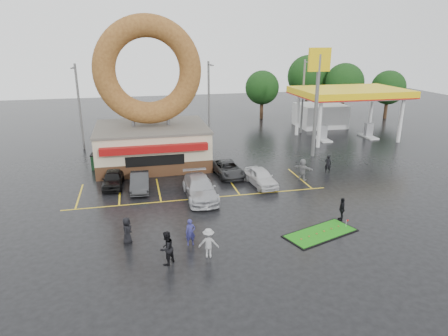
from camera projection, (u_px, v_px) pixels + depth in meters
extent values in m
plane|color=black|center=(210.00, 217.00, 26.82)|extent=(120.00, 120.00, 0.00)
cube|color=#472B19|center=(153.00, 158.00, 38.03)|extent=(10.00, 8.00, 1.20)
cube|color=beige|center=(152.00, 140.00, 37.48)|extent=(10.00, 8.00, 2.30)
cube|color=#59544C|center=(151.00, 127.00, 37.09)|extent=(10.20, 8.20, 0.20)
cube|color=maroon|center=(155.00, 149.00, 33.42)|extent=(9.00, 0.60, 0.60)
cylinder|color=slate|center=(133.00, 120.00, 36.54)|extent=(0.30, 0.30, 1.20)
cylinder|color=slate|center=(168.00, 119.00, 37.21)|extent=(0.30, 0.30, 1.20)
torus|color=brown|center=(148.00, 70.00, 35.50)|extent=(9.60, 2.00, 9.60)
cylinder|color=silver|center=(319.00, 125.00, 43.11)|extent=(0.40, 0.40, 5.00)
cylinder|color=silver|center=(401.00, 121.00, 45.23)|extent=(0.40, 0.40, 5.00)
cylinder|color=silver|center=(298.00, 115.00, 48.66)|extent=(0.40, 0.40, 5.00)
cylinder|color=silver|center=(371.00, 112.00, 50.78)|extent=(0.40, 0.40, 5.00)
cube|color=silver|center=(350.00, 94.00, 46.09)|extent=(12.00, 8.00, 0.50)
cube|color=yellow|center=(350.00, 92.00, 45.99)|extent=(12.30, 8.30, 0.70)
cube|color=#99999E|center=(323.00, 132.00, 46.81)|extent=(0.90, 0.60, 1.60)
cube|color=#99999E|center=(369.00, 130.00, 48.08)|extent=(0.90, 0.60, 1.60)
cube|color=silver|center=(320.00, 115.00, 53.74)|extent=(6.00, 5.00, 3.00)
cylinder|color=slate|center=(316.00, 107.00, 39.12)|extent=(0.36, 0.36, 10.00)
cube|color=yellow|center=(319.00, 60.00, 37.72)|extent=(2.20, 0.30, 2.20)
cylinder|color=slate|center=(80.00, 108.00, 41.81)|extent=(0.24, 0.24, 9.00)
cylinder|color=slate|center=(74.00, 67.00, 39.57)|extent=(0.12, 2.00, 0.12)
cube|color=slate|center=(72.00, 68.00, 38.66)|extent=(0.40, 0.18, 0.12)
cylinder|color=slate|center=(209.00, 102.00, 45.70)|extent=(0.24, 0.24, 9.00)
cylinder|color=slate|center=(210.00, 64.00, 43.47)|extent=(0.12, 2.00, 0.12)
cube|color=slate|center=(212.00, 65.00, 42.56)|extent=(0.40, 0.18, 0.12)
cylinder|color=slate|center=(303.00, 97.00, 49.18)|extent=(0.24, 0.24, 9.00)
cylinder|color=slate|center=(308.00, 62.00, 46.94)|extent=(0.12, 2.00, 0.12)
cube|color=slate|center=(312.00, 63.00, 46.03)|extent=(0.40, 0.18, 0.12)
cylinder|color=#332114|center=(342.00, 108.00, 59.66)|extent=(0.50, 0.50, 2.88)
sphere|color=black|center=(345.00, 82.00, 58.49)|extent=(5.60, 5.60, 5.60)
cylinder|color=#332114|center=(386.00, 110.00, 59.14)|extent=(0.50, 0.50, 2.52)
sphere|color=black|center=(388.00, 87.00, 58.11)|extent=(4.90, 4.90, 4.90)
cylinder|color=#332114|center=(306.00, 104.00, 62.46)|extent=(0.50, 0.50, 3.24)
sphere|color=black|center=(308.00, 76.00, 61.14)|extent=(6.30, 6.30, 6.30)
cylinder|color=#332114|center=(261.00, 110.00, 59.02)|extent=(0.50, 0.50, 2.52)
sphere|color=black|center=(262.00, 88.00, 58.00)|extent=(4.90, 4.90, 4.90)
imported|color=black|center=(113.00, 179.00, 32.12)|extent=(1.79, 4.00, 1.34)
imported|color=#2A2A2C|center=(140.00, 182.00, 31.43)|extent=(1.60, 4.13, 1.34)
imported|color=#B3B3B8|center=(200.00, 188.00, 29.80)|extent=(2.21, 5.39, 1.56)
imported|color=#2B2B2D|center=(228.00, 169.00, 34.69)|extent=(2.42, 4.64, 1.25)
imported|color=silver|center=(261.00, 177.00, 32.43)|extent=(2.09, 4.28, 1.41)
imported|color=navy|center=(191.00, 232.00, 23.04)|extent=(0.59, 0.40, 1.59)
imported|color=black|center=(167.00, 248.00, 21.05)|extent=(1.14, 1.14, 1.87)
imported|color=#949497|center=(209.00, 243.00, 21.73)|extent=(1.23, 0.89, 1.71)
imported|color=black|center=(127.00, 231.00, 23.16)|extent=(0.75, 0.93, 1.65)
imported|color=black|center=(342.00, 209.00, 26.18)|extent=(0.69, 1.00, 1.58)
imported|color=gray|center=(303.00, 169.00, 33.58)|extent=(1.58, 1.64, 1.86)
imported|color=black|center=(328.00, 164.00, 35.45)|extent=(0.69, 0.60, 1.61)
cube|color=#1B4626|center=(102.00, 161.00, 36.73)|extent=(1.87, 1.31, 1.30)
cube|color=black|center=(320.00, 233.00, 24.57)|extent=(5.06, 3.44, 0.05)
cube|color=#1D7B14|center=(320.00, 233.00, 24.56)|extent=(4.79, 3.17, 0.03)
cylinder|color=silver|center=(346.00, 224.00, 25.19)|extent=(0.02, 0.02, 0.53)
cube|color=red|center=(347.00, 220.00, 25.14)|extent=(0.14, 0.01, 0.10)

